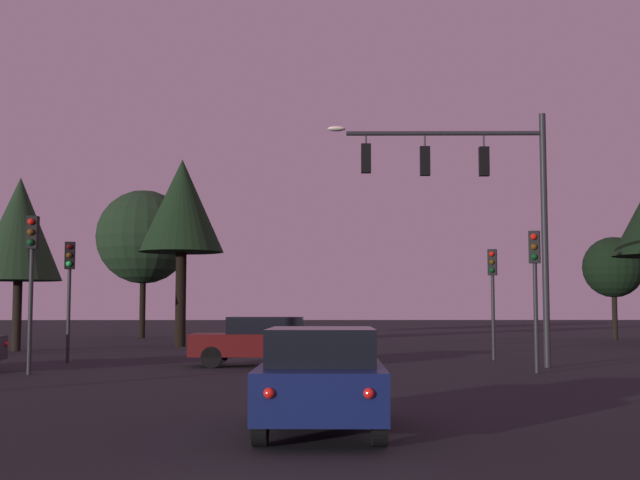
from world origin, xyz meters
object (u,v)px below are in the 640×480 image
Objects in this scene: traffic_signal_mast_arm at (478,189)px; tree_left_far at (144,237)px; traffic_light_corner_left at (535,272)px; tree_right_cluster at (182,207)px; traffic_light_corner_right at (32,262)px; traffic_light_median at (493,281)px; tree_center_horizon at (19,229)px; tree_behind_sign at (613,267)px; traffic_light_far_side at (69,276)px; car_crossing_right at (262,340)px; car_nearside_lane at (322,377)px.

tree_left_far is (-14.87, 24.02, 0.50)m from traffic_signal_mast_arm.
tree_right_cluster is at bearing 127.62° from traffic_light_corner_left.
traffic_signal_mast_arm reaches higher than traffic_light_corner_right.
traffic_light_corner_left is at bearing -90.77° from traffic_light_median.
tree_center_horizon reaches higher than traffic_light_corner_left.
tree_center_horizon is (-29.16, -11.62, 1.02)m from tree_behind_sign.
tree_center_horizon is at bearing 119.77° from traffic_light_far_side.
tree_behind_sign is 0.79× the size of tree_center_horizon.
tree_right_cluster reaches higher than traffic_signal_mast_arm.
traffic_light_corner_right reaches higher than traffic_light_median.
traffic_light_median is at bearing 71.01° from traffic_signal_mast_arm.
tree_behind_sign is 27.04m from tree_left_far.
traffic_light_median is at bearing 19.53° from car_crossing_right.
tree_left_far reaches higher than tree_center_horizon.
tree_center_horizon reaches higher than traffic_light_median.
tree_right_cluster reaches higher than traffic_light_corner_right.
traffic_light_far_side is 12.10m from tree_right_cluster.
traffic_signal_mast_arm is 0.89× the size of tree_right_cluster.
traffic_light_corner_right is 0.98× the size of car_crossing_right.
traffic_light_far_side is 8.70m from tree_center_horizon.
traffic_light_corner_right is at bearing -85.40° from tree_left_far.
car_crossing_right is (6.42, -1.56, -2.03)m from traffic_light_far_side.
tree_right_cluster is (-4.46, 12.93, 5.69)m from car_crossing_right.
traffic_light_corner_right is at bearing -168.83° from traffic_signal_mast_arm.
traffic_signal_mast_arm reaches higher than traffic_light_far_side.
tree_left_far is at bearing 173.85° from tree_behind_sign.
traffic_light_corner_left is 0.92× the size of traffic_light_corner_right.
traffic_signal_mast_arm is at bearing 11.17° from traffic_light_corner_right.
car_crossing_right is at bearing -132.19° from tree_behind_sign.
tree_behind_sign is at bearing 21.72° from tree_center_horizon.
traffic_light_far_side is 6.91m from car_crossing_right.
car_crossing_right is at bearing -39.89° from tree_center_horizon.
tree_center_horizon is at bearing 147.34° from traffic_light_corner_left.
tree_right_cluster is at bearing -70.04° from tree_left_far.
traffic_light_median reaches higher than car_crossing_right.
traffic_light_corner_left reaches higher than traffic_light_median.
traffic_light_median is 26.31m from tree_left_far.
tree_behind_sign is at bearing 47.81° from car_crossing_right.
tree_center_horizon is at bearing -158.28° from tree_behind_sign.
tree_left_far reaches higher than traffic_light_median.
traffic_signal_mast_arm is 1.97× the size of traffic_light_corner_left.
traffic_light_corner_right is at bearing -95.88° from tree_right_cluster.
car_crossing_right is 0.50× the size of tree_right_cluster.
traffic_signal_mast_arm is at bearing -50.79° from tree_right_cluster.
car_nearside_lane is 0.93× the size of car_crossing_right.
tree_left_far is at bearing 80.82° from tree_center_horizon.
tree_center_horizon is (-4.48, 12.03, 2.00)m from traffic_light_corner_right.
traffic_light_corner_left is at bearing -20.49° from car_crossing_right.
traffic_light_median is at bearing 89.23° from traffic_light_corner_left.
tree_left_far is (-26.82, 2.89, 1.91)m from tree_behind_sign.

